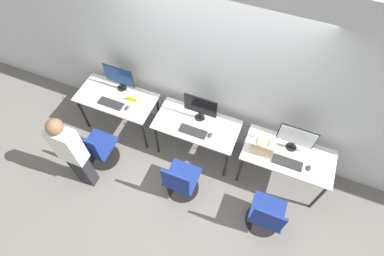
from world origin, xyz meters
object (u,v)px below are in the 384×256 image
Objects in this scene: office_chair_right at (266,216)px; monitor_left at (119,77)px; keyboard_center at (193,131)px; handbag at (262,147)px; mouse_left at (127,108)px; office_chair_left at (98,149)px; mouse_right at (309,168)px; keyboard_left at (111,103)px; office_chair_center at (181,182)px; keyboard_right at (287,162)px; monitor_center at (200,107)px; mouse_center at (210,135)px; person_left at (72,153)px; monitor_right at (296,137)px.

monitor_left is at bearing 159.77° from office_chair_right.
handbag is at bearing 3.08° from keyboard_center.
office_chair_left is (-0.25, -0.61, -0.42)m from mouse_left.
mouse_right is at bearing 1.21° from keyboard_center.
office_chair_left is (0.02, -0.60, -0.42)m from keyboard_left.
handbag is (0.91, 0.65, 0.52)m from office_chair_center.
office_chair_right is at bearing -93.46° from keyboard_right.
mouse_left is 0.18× the size of monitor_center.
monitor_center is (1.32, 0.86, 0.66)m from office_chair_left.
monitor_center reaches higher than handbag.
mouse_left is (0.27, -0.33, -0.24)m from monitor_left.
office_chair_right is (-0.04, -0.65, -0.42)m from keyboard_right.
mouse_left is at bearing -179.91° from keyboard_right.
office_chair_center is (-0.19, -0.63, -0.42)m from mouse_center.
mouse_left reaches higher than keyboard_center.
person_left is 3.92× the size of keyboard_center.
mouse_left is at bearing -166.43° from monitor_center.
monitor_left is 5.41× the size of mouse_center.
monitor_left reaches higher than office_chair_right.
mouse_center is at bearing 6.08° from keyboard_center.
mouse_right is at bearing 22.26° from office_chair_center.
keyboard_right is at bearing -10.75° from monitor_center.
office_chair_center is 1.00× the size of office_chair_right.
office_chair_center is (1.40, -0.94, -0.66)m from monitor_left.
handbag is at bearing -12.53° from monitor_center.
office_chair_left is 0.62m from person_left.
monitor_left reaches higher than mouse_right.
mouse_center reaches higher than keyboard_center.
mouse_right is (2.68, 0.02, 0.00)m from mouse_left.
office_chair_left is 2.62m from office_chair_right.
monitor_left is at bearing 90.21° from person_left.
keyboard_left is 0.81× the size of monitor_center.
mouse_left is 1.00× the size of mouse_right.
office_chair_left is 3.03m from mouse_right.
office_chair_right is at bearing -15.19° from mouse_left.
person_left is (0.00, -1.30, -0.16)m from monitor_left.
keyboard_center is at bearing 35.83° from person_left.
keyboard_right is (0.00, -0.26, -0.24)m from monitor_right.
keyboard_center is 1.38m from monitor_right.
office_chair_right reaches higher than mouse_center.
keyboard_right is (2.65, 0.61, 0.42)m from office_chair_left.
office_chair_left is 1.77× the size of monitor_center.
office_chair_center is at bearing -154.24° from keyboard_right.
keyboard_center is at bearing -179.39° from keyboard_right.
office_chair_left is 2.87× the size of handbag.
monitor_right is (2.40, 0.26, 0.24)m from mouse_left.
keyboard_right is 0.28m from mouse_right.
handbag is at bearing 35.69° from office_chair_center.
office_chair_left is 2.18× the size of keyboard_center.
keyboard_right is at bearing -6.93° from monitor_left.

